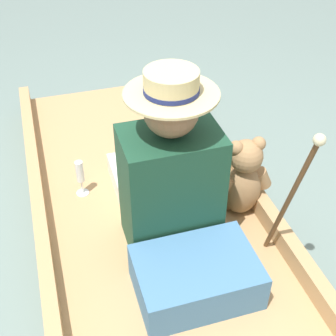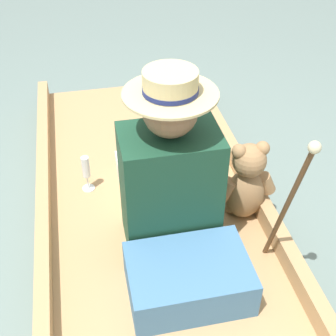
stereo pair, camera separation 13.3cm
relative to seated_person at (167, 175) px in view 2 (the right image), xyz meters
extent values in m
plane|color=slate|center=(-0.05, -0.02, -0.41)|extent=(16.00, 16.00, 0.00)
cube|color=tan|center=(-0.05, -0.02, -0.36)|extent=(1.08, 2.85, 0.10)
cube|color=tan|center=(-0.56, -0.02, -0.26)|extent=(0.06, 2.85, 0.10)
cube|color=tan|center=(0.46, -0.02, -0.26)|extent=(0.06, 2.85, 0.10)
cube|color=teal|center=(0.01, -0.38, -0.22)|extent=(0.47, 0.33, 0.17)
cube|color=white|center=(0.00, 0.28, -0.25)|extent=(0.36, 0.42, 0.11)
cube|color=#19422D|center=(0.00, -0.06, -0.03)|extent=(0.40, 0.27, 0.56)
cube|color=beige|center=(0.00, 0.08, 0.02)|extent=(0.04, 0.01, 0.31)
cube|color=white|center=(-0.11, 0.08, 0.04)|extent=(0.02, 0.01, 0.34)
cube|color=white|center=(0.11, 0.08, 0.04)|extent=(0.02, 0.01, 0.34)
sphere|color=#936B4C|center=(0.00, -0.06, 0.36)|extent=(0.21, 0.21, 0.21)
cylinder|color=#CCB77F|center=(0.00, -0.06, 0.43)|extent=(0.35, 0.35, 0.01)
cylinder|color=#CCB77F|center=(0.00, -0.06, 0.47)|extent=(0.20, 0.20, 0.08)
cylinder|color=navy|center=(0.00, -0.06, 0.44)|extent=(0.20, 0.20, 0.02)
ellipsoid|color=#9E754C|center=(0.37, 0.01, -0.17)|extent=(0.18, 0.15, 0.26)
sphere|color=#9E754C|center=(0.37, 0.01, 0.02)|extent=(0.15, 0.15, 0.15)
sphere|color=olive|center=(0.37, 0.07, 0.01)|extent=(0.06, 0.06, 0.06)
sphere|color=#9E754C|center=(0.32, 0.01, 0.08)|extent=(0.06, 0.06, 0.06)
sphere|color=#9E754C|center=(0.42, 0.01, 0.08)|extent=(0.06, 0.06, 0.06)
cylinder|color=#9E754C|center=(0.27, 0.01, -0.13)|extent=(0.10, 0.07, 0.11)
cylinder|color=#9E754C|center=(0.46, 0.01, -0.13)|extent=(0.10, 0.07, 0.11)
sphere|color=#9E754C|center=(0.32, 0.04, -0.27)|extent=(0.07, 0.07, 0.07)
sphere|color=#9E754C|center=(0.42, 0.04, -0.27)|extent=(0.07, 0.07, 0.07)
cylinder|color=silver|center=(-0.34, 0.35, -0.30)|extent=(0.06, 0.06, 0.01)
cylinder|color=silver|center=(-0.34, 0.35, -0.26)|extent=(0.01, 0.01, 0.08)
cylinder|color=silver|center=(-0.34, 0.35, -0.17)|extent=(0.04, 0.04, 0.11)
cylinder|color=brown|center=(0.39, -0.33, 0.04)|extent=(0.02, 0.21, 0.70)
sphere|color=beige|center=(0.39, -0.43, 0.39)|extent=(0.04, 0.04, 0.04)
camera|label=1|loc=(-0.44, -1.48, 1.25)|focal=50.00mm
camera|label=2|loc=(-0.31, -1.52, 1.25)|focal=50.00mm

